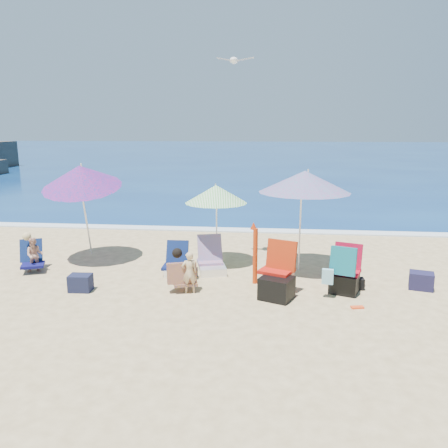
# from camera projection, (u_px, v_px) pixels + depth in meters

# --- Properties ---
(ground) EXTENTS (120.00, 120.00, 0.00)m
(ground) POSITION_uv_depth(u_px,v_px,m) (235.00, 296.00, 8.00)
(ground) COLOR #D8BC84
(ground) RESTS_ON ground
(sea) EXTENTS (120.00, 80.00, 0.12)m
(sea) POSITION_uv_depth(u_px,v_px,m) (266.00, 153.00, 51.73)
(sea) COLOR navy
(sea) RESTS_ON ground
(foam) EXTENTS (120.00, 0.50, 0.04)m
(foam) POSITION_uv_depth(u_px,v_px,m) (249.00, 230.00, 12.95)
(foam) COLOR white
(foam) RESTS_ON ground
(umbrella_turquoise) EXTENTS (2.35, 2.35, 2.15)m
(umbrella_turquoise) POSITION_uv_depth(u_px,v_px,m) (305.00, 182.00, 9.02)
(umbrella_turquoise) COLOR white
(umbrella_turquoise) RESTS_ON ground
(umbrella_striped) EXTENTS (1.45, 1.45, 1.79)m
(umbrella_striped) POSITION_uv_depth(u_px,v_px,m) (216.00, 194.00, 9.52)
(umbrella_striped) COLOR white
(umbrella_striped) RESTS_ON ground
(umbrella_blue) EXTENTS (1.84, 1.91, 2.35)m
(umbrella_blue) POSITION_uv_depth(u_px,v_px,m) (81.00, 176.00, 9.65)
(umbrella_blue) COLOR silver
(umbrella_blue) RESTS_ON ground
(furled_umbrella) EXTENTS (0.16, 0.15, 1.21)m
(furled_umbrella) POSITION_uv_depth(u_px,v_px,m) (255.00, 250.00, 8.51)
(furled_umbrella) COLOR #BF360D
(furled_umbrella) RESTS_ON ground
(chair_navy) EXTENTS (0.55, 0.61, 0.65)m
(chair_navy) POSITION_uv_depth(u_px,v_px,m) (177.00, 266.00, 9.14)
(chair_navy) COLOR #0C1643
(chair_navy) RESTS_ON ground
(chair_rainbow) EXTENTS (0.71, 0.88, 0.73)m
(chair_rainbow) POSITION_uv_depth(u_px,v_px,m) (211.00, 263.00, 9.29)
(chair_rainbow) COLOR #EA6352
(chair_rainbow) RESTS_ON ground
(camp_chair_left) EXTENTS (0.72, 0.96, 0.98)m
(camp_chair_left) POSITION_uv_depth(u_px,v_px,m) (277.00, 281.00, 7.89)
(camp_chair_left) COLOR red
(camp_chair_left) RESTS_ON ground
(camp_chair_right) EXTENTS (0.79, 0.77, 0.93)m
(camp_chair_right) POSITION_uv_depth(u_px,v_px,m) (344.00, 275.00, 8.07)
(camp_chair_right) COLOR red
(camp_chair_right) RESTS_ON ground
(person_center) EXTENTS (0.60, 0.49, 0.79)m
(person_center) POSITION_uv_depth(u_px,v_px,m) (185.00, 272.00, 8.11)
(person_center) COLOR tan
(person_center) RESTS_ON ground
(person_left) EXTENTS (0.69, 0.72, 0.82)m
(person_left) POSITION_uv_depth(u_px,v_px,m) (34.00, 254.00, 9.28)
(person_left) COLOR tan
(person_left) RESTS_ON ground
(bag_navy_a) EXTENTS (0.41, 0.31, 0.31)m
(bag_navy_a) POSITION_uv_depth(u_px,v_px,m) (81.00, 283.00, 8.21)
(bag_navy_a) COLOR #171B34
(bag_navy_a) RESTS_ON ground
(bag_black_a) EXTENTS (0.28, 0.21, 0.20)m
(bag_black_a) POSITION_uv_depth(u_px,v_px,m) (190.00, 273.00, 8.92)
(bag_black_a) COLOR black
(bag_black_a) RESTS_ON ground
(bag_tan) EXTENTS (0.38, 0.32, 0.27)m
(bag_tan) POSITION_uv_depth(u_px,v_px,m) (285.00, 272.00, 8.87)
(bag_tan) COLOR tan
(bag_tan) RESTS_ON ground
(bag_navy_b) EXTENTS (0.50, 0.42, 0.32)m
(bag_navy_b) POSITION_uv_depth(u_px,v_px,m) (421.00, 281.00, 8.31)
(bag_navy_b) COLOR #1C1A39
(bag_navy_b) RESTS_ON ground
(bag_black_b) EXTENTS (0.28, 0.19, 0.21)m
(bag_black_b) POSITION_uv_depth(u_px,v_px,m) (356.00, 283.00, 8.32)
(bag_black_b) COLOR black
(bag_black_b) RESTS_ON ground
(orange_item) EXTENTS (0.23, 0.14, 0.03)m
(orange_item) POSITION_uv_depth(u_px,v_px,m) (357.00, 307.00, 7.45)
(orange_item) COLOR #F9481A
(orange_item) RESTS_ON ground
(seagull) EXTENTS (0.79, 0.35, 0.13)m
(seagull) POSITION_uv_depth(u_px,v_px,m) (234.00, 60.00, 9.20)
(seagull) COLOR white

